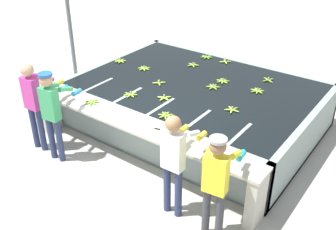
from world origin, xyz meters
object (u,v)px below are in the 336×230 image
object	(u,v)px
knife_0	(219,158)
banana_bunch_floating_12	(257,91)
banana_bunch_floating_1	(225,62)
knife_1	(161,130)
banana_bunch_floating_9	(213,87)
banana_bunch_floating_3	(232,110)
banana_bunch_floating_2	(164,98)
banana_bunch_floating_5	(193,65)
support_post_left	(70,29)
banana_bunch_floating_13	(268,80)
banana_bunch_floating_0	(159,83)
banana_bunch_floating_4	(144,68)
worker_3	(216,179)
banana_bunch_floating_8	(131,94)
banana_bunch_ledge_0	(92,102)
banana_bunch_floating_6	(206,57)
banana_bunch_floating_10	(120,61)
banana_bunch_floating_7	(166,115)
banana_bunch_floating_11	(223,81)
worker_2	(174,157)
worker_1	(52,108)
worker_0	(34,99)

from	to	relation	value
knife_0	banana_bunch_floating_12	bearing A→B (deg)	102.17
banana_bunch_floating_1	knife_1	distance (m)	3.29
banana_bunch_floating_9	banana_bunch_floating_3	bearing A→B (deg)	-39.63
banana_bunch_floating_2	banana_bunch_floating_5	world-z (taller)	same
support_post_left	knife_1	bearing A→B (deg)	-21.01
banana_bunch_floating_13	support_post_left	world-z (taller)	support_post_left
banana_bunch_floating_0	banana_bunch_floating_5	distance (m)	1.21
banana_bunch_floating_5	banana_bunch_floating_4	bearing A→B (deg)	-132.97
worker_3	banana_bunch_floating_0	bearing A→B (deg)	140.81
banana_bunch_floating_8	banana_bunch_ledge_0	size ratio (longest dim) A/B	1.00
banana_bunch_floating_8	banana_bunch_floating_9	size ratio (longest dim) A/B	1.00
banana_bunch_floating_6	banana_bunch_floating_10	size ratio (longest dim) A/B	1.00
banana_bunch_floating_3	banana_bunch_floating_5	world-z (taller)	same
banana_bunch_floating_7	banana_bunch_floating_9	xyz separation A→B (m)	(0.07, 1.48, 0.00)
banana_bunch_floating_11	knife_0	distance (m)	2.71
banana_bunch_ledge_0	knife_0	world-z (taller)	banana_bunch_ledge_0
banana_bunch_floating_9	banana_bunch_floating_12	bearing A→B (deg)	24.29
banana_bunch_floating_10	knife_0	world-z (taller)	banana_bunch_floating_10
worker_2	banana_bunch_floating_6	xyz separation A→B (m)	(-1.79, 3.81, -0.07)
banana_bunch_floating_1	banana_bunch_floating_7	world-z (taller)	same
banana_bunch_floating_10	banana_bunch_floating_13	xyz separation A→B (m)	(3.16, 1.00, 0.00)
worker_2	banana_bunch_floating_10	distance (m)	4.05
worker_2	banana_bunch_floating_6	distance (m)	4.21
worker_3	banana_bunch_floating_2	world-z (taller)	worker_3
worker_1	banana_bunch_floating_0	bearing A→B (deg)	71.25
support_post_left	banana_bunch_floating_11	bearing A→B (deg)	13.85
worker_0	banana_bunch_floating_13	bearing A→B (deg)	49.51
banana_bunch_floating_1	banana_bunch_floating_3	world-z (taller)	same
banana_bunch_floating_3	banana_bunch_floating_6	size ratio (longest dim) A/B	0.99
worker_3	banana_bunch_ledge_0	xyz separation A→B (m)	(-2.97, 0.64, -0.05)
banana_bunch_floating_1	banana_bunch_floating_11	distance (m)	1.09
banana_bunch_floating_4	worker_2	bearing A→B (deg)	-43.59
worker_2	banana_bunch_floating_13	size ratio (longest dim) A/B	6.33
banana_bunch_floating_2	banana_bunch_floating_9	distance (m)	1.07
banana_bunch_floating_0	banana_bunch_floating_12	distance (m)	1.94
banana_bunch_floating_4	worker_3	bearing A→B (deg)	-37.19
banana_bunch_floating_4	banana_bunch_floating_10	distance (m)	0.73
banana_bunch_floating_1	banana_bunch_floating_4	distance (m)	1.87
knife_0	banana_bunch_floating_6	bearing A→B (deg)	123.87
banana_bunch_floating_0	support_post_left	distance (m)	2.58
banana_bunch_floating_3	banana_bunch_floating_4	bearing A→B (deg)	167.30
banana_bunch_floating_8	worker_0	bearing A→B (deg)	-131.14
banana_bunch_floating_3	banana_bunch_floating_13	size ratio (longest dim) A/B	1.05
banana_bunch_floating_0	knife_1	distance (m)	1.82
banana_bunch_floating_9	support_post_left	bearing A→B (deg)	-171.71
banana_bunch_floating_4	support_post_left	size ratio (longest dim) A/B	0.09
worker_3	banana_bunch_floating_1	size ratio (longest dim) A/B	7.05
banana_bunch_floating_3	banana_bunch_floating_10	bearing A→B (deg)	169.77
banana_bunch_floating_2	support_post_left	world-z (taller)	support_post_left
banana_bunch_floating_1	banana_bunch_floating_13	distance (m)	1.26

